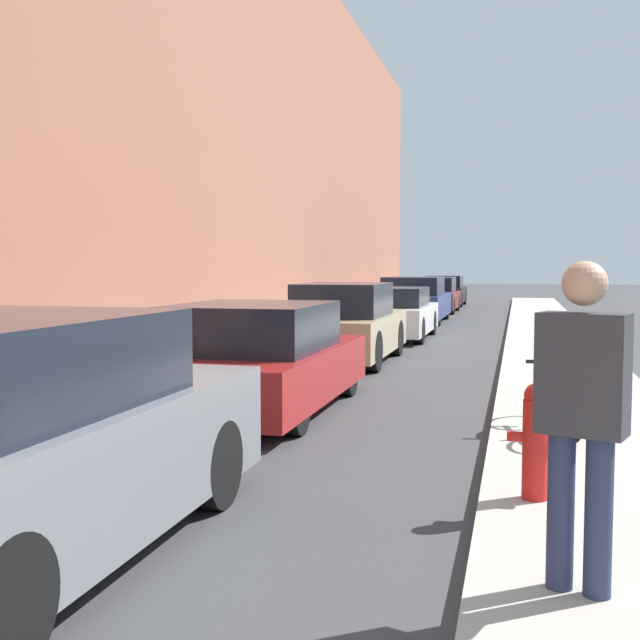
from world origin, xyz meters
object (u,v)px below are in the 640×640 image
object	(u,v)px
parked_car_grey	(8,446)
parked_car_white	(393,314)
parked_car_navy	(414,301)
parked_car_black	(445,291)
bicycle	(558,394)
parked_car_champagne	(345,325)
pedestrian	(582,407)
parked_car_red	(256,360)
fire_hydrant	(536,440)
parked_car_maroon	(433,296)

from	to	relation	value
parked_car_grey	parked_car_white	xyz separation A→B (m)	(0.00, 14.74, -0.11)
parked_car_navy	parked_car_black	bearing A→B (deg)	89.86
bicycle	parked_car_black	bearing A→B (deg)	85.27
parked_car_champagne	pedestrian	world-z (taller)	pedestrian
parked_car_red	parked_car_champagne	xyz separation A→B (m)	(0.03, 4.92, 0.06)
parked_car_grey	parked_car_red	xyz separation A→B (m)	(-0.15, 5.00, -0.08)
parked_car_white	parked_car_navy	size ratio (longest dim) A/B	0.88
parked_car_grey	parked_car_navy	distance (m)	20.35
parked_car_grey	parked_car_red	size ratio (longest dim) A/B	0.97
parked_car_white	pedestrian	size ratio (longest dim) A/B	2.42
parked_car_red	fire_hydrant	xyz separation A→B (m)	(3.23, -3.33, -0.07)
parked_car_white	parked_car_black	world-z (taller)	parked_car_black
fire_hydrant	bicycle	size ratio (longest dim) A/B	0.48
parked_car_grey	parked_car_navy	bearing A→B (deg)	90.58
parked_car_champagne	fire_hydrant	xyz separation A→B (m)	(3.20, -8.25, -0.14)
fire_hydrant	pedestrian	bearing A→B (deg)	-83.49
parked_car_navy	fire_hydrant	size ratio (longest dim) A/B	5.55
bicycle	parked_car_navy	bearing A→B (deg)	89.99
parked_car_navy	parked_car_red	bearing A→B (deg)	-89.81
fire_hydrant	parked_car_white	bearing A→B (deg)	103.23
parked_car_red	pedestrian	bearing A→B (deg)	-55.22
parked_car_red	parked_car_maroon	world-z (taller)	parked_car_maroon
parked_car_red	parked_car_white	xyz separation A→B (m)	(0.16, 9.74, -0.02)
parked_car_champagne	parked_car_navy	xyz separation A→B (m)	(-0.08, 10.43, -0.01)
parked_car_red	parked_car_grey	bearing A→B (deg)	-88.23
parked_car_grey	parked_car_maroon	size ratio (longest dim) A/B	1.01
parked_car_champagne	bicycle	distance (m)	6.78
parked_car_maroon	bicycle	xyz separation A→B (m)	(3.49, -21.45, -0.14)
parked_car_red	parked_car_white	world-z (taller)	parked_car_red
parked_car_grey	parked_car_black	xyz separation A→B (m)	(-0.18, 30.52, -0.08)
parked_car_navy	parked_car_black	xyz separation A→B (m)	(0.03, 10.17, -0.05)
parked_car_grey	fire_hydrant	bearing A→B (deg)	28.54
parked_car_red	bicycle	bearing A→B (deg)	-14.40
parked_car_red	pedestrian	distance (m)	6.00
fire_hydrant	bicycle	bearing A→B (deg)	83.76
parked_car_red	fire_hydrant	distance (m)	4.64
parked_car_white	parked_car_maroon	xyz separation A→B (m)	(-0.16, 10.81, 0.03)
parked_car_navy	bicycle	bearing A→B (deg)	-77.68
fire_hydrant	pedestrian	world-z (taller)	pedestrian
parked_car_grey	parked_car_champagne	distance (m)	9.92
pedestrian	bicycle	xyz separation A→B (m)	(0.08, 4.02, -0.58)
parked_car_grey	bicycle	world-z (taller)	parked_car_grey
parked_car_black	pedestrian	world-z (taller)	pedestrian
parked_car_white	parked_car_grey	bearing A→B (deg)	-90.01
parked_car_grey	parked_car_black	world-z (taller)	parked_car_grey
parked_car_grey	parked_car_red	distance (m)	5.00
parked_car_navy	fire_hydrant	world-z (taller)	parked_car_navy
parked_car_grey	fire_hydrant	size ratio (longest dim) A/B	4.80
parked_car_white	fire_hydrant	xyz separation A→B (m)	(3.07, -13.07, -0.05)
parked_car_black	fire_hydrant	xyz separation A→B (m)	(3.26, -28.85, -0.08)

